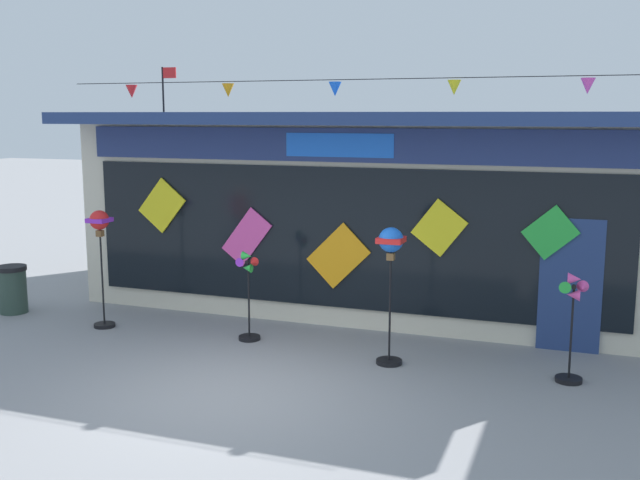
# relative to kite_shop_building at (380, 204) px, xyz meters

# --- Properties ---
(ground_plane) EXTENTS (80.00, 80.00, 0.00)m
(ground_plane) POSITION_rel_kite_shop_building_xyz_m (-0.35, -5.62, -1.78)
(ground_plane) COLOR gray
(kite_shop_building) EXTENTS (10.40, 5.67, 4.55)m
(kite_shop_building) POSITION_rel_kite_shop_building_xyz_m (0.00, 0.00, 0.00)
(kite_shop_building) COLOR beige
(kite_shop_building) RESTS_ON ground_plane
(wind_spinner_far_left) EXTENTS (0.35, 0.35, 1.96)m
(wind_spinner_far_left) POSITION_rel_kite_shop_building_xyz_m (-3.68, -3.75, -0.28)
(wind_spinner_far_left) COLOR black
(wind_spinner_far_left) RESTS_ON ground_plane
(wind_spinner_left) EXTENTS (0.34, 0.34, 1.41)m
(wind_spinner_left) POSITION_rel_kite_shop_building_xyz_m (-1.11, -3.59, -1.01)
(wind_spinner_left) COLOR black
(wind_spinner_left) RESTS_ON ground_plane
(wind_spinner_center_left) EXTENTS (0.37, 0.37, 1.96)m
(wind_spinner_center_left) POSITION_rel_kite_shop_building_xyz_m (1.25, -3.92, -0.26)
(wind_spinner_center_left) COLOR black
(wind_spinner_center_left) RESTS_ON ground_plane
(wind_spinner_center_right) EXTENTS (0.37, 0.35, 1.48)m
(wind_spinner_center_right) POSITION_rel_kite_shop_building_xyz_m (3.67, -3.83, -0.91)
(wind_spinner_center_right) COLOR black
(wind_spinner_center_right) RESTS_ON ground_plane
(trash_bin) EXTENTS (0.52, 0.52, 0.85)m
(trash_bin) POSITION_rel_kite_shop_building_xyz_m (-5.75, -3.54, -1.35)
(trash_bin) COLOR #2D4238
(trash_bin) RESTS_ON ground_plane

